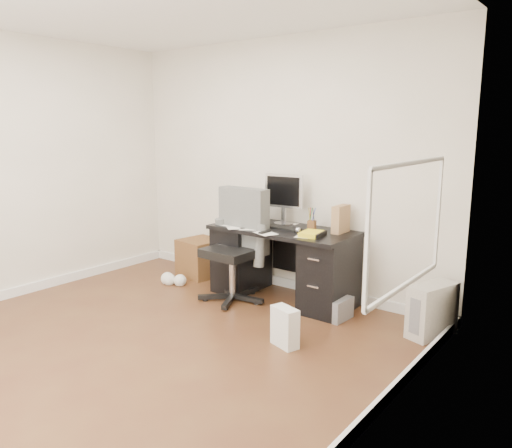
{
  "coord_description": "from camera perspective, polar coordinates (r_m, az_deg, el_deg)",
  "views": [
    {
      "loc": [
        3.11,
        -2.47,
        1.77
      ],
      "look_at": [
        0.29,
        1.2,
        0.87
      ],
      "focal_mm": 35.0,
      "sensor_mm": 36.0,
      "label": 1
    }
  ],
  "objects": [
    {
      "name": "pen_cup",
      "position": [
        5.03,
        6.41,
        0.6
      ],
      "size": [
        0.11,
        0.11,
        0.23
      ],
      "primitive_type": null,
      "rotation": [
        0.0,
        0.0,
        0.26
      ],
      "color": "#583719",
      "rests_on": "desk"
    },
    {
      "name": "room_shell",
      "position": [
        3.97,
        -13.6,
        9.13
      ],
      "size": [
        4.02,
        4.02,
        2.71
      ],
      "color": "beige",
      "rests_on": "ground"
    },
    {
      "name": "wicker_basket",
      "position": [
        6.04,
        -6.35,
        -3.84
      ],
      "size": [
        0.5,
        0.5,
        0.44
      ],
      "primitive_type": "cube",
      "rotation": [
        0.0,
        0.0,
        -0.13
      ],
      "color": "#4F3117",
      "rests_on": "ground"
    },
    {
      "name": "office_chair",
      "position": [
        5.09,
        -2.75,
        -2.52
      ],
      "size": [
        0.67,
        0.67,
        1.15
      ],
      "primitive_type": null,
      "rotation": [
        0.0,
        0.0,
        -0.03
      ],
      "color": "#4A4C4A",
      "rests_on": "ground"
    },
    {
      "name": "lcd_monitor",
      "position": [
        5.24,
        3.21,
        2.86
      ],
      "size": [
        0.45,
        0.28,
        0.55
      ],
      "primitive_type": null,
      "rotation": [
        0.0,
        0.0,
        0.09
      ],
      "color": "silver",
      "rests_on": "desk"
    },
    {
      "name": "pc_tower",
      "position": [
        4.58,
        19.49,
        -9.27
      ],
      "size": [
        0.34,
        0.5,
        0.46
      ],
      "primitive_type": "cube",
      "rotation": [
        0.0,
        0.0,
        -0.32
      ],
      "color": "#A6A096",
      "rests_on": "ground"
    },
    {
      "name": "white_binder",
      "position": [
        5.58,
        -0.8,
        1.94
      ],
      "size": [
        0.13,
        0.24,
        0.27
      ],
      "primitive_type": "cube",
      "rotation": [
        0.0,
        0.0,
        -0.1
      ],
      "color": "white",
      "rests_on": "desk"
    },
    {
      "name": "yellow_book",
      "position": [
        4.75,
        6.45,
        -1.13
      ],
      "size": [
        0.23,
        0.27,
        0.04
      ],
      "primitive_type": "cube",
      "rotation": [
        0.0,
        0.0,
        0.15
      ],
      "color": "yellow",
      "rests_on": "desk"
    },
    {
      "name": "travel_mug",
      "position": [
        5.34,
        -1.71,
        1.0
      ],
      "size": [
        0.08,
        0.08,
        0.17
      ],
      "primitive_type": "cylinder",
      "rotation": [
        0.0,
        0.0,
        0.04
      ],
      "color": "navy",
      "rests_on": "desk"
    },
    {
      "name": "desk",
      "position": [
        5.17,
        3.11,
        -4.3
      ],
      "size": [
        1.5,
        0.7,
        0.75
      ],
      "color": "black",
      "rests_on": "ground"
    },
    {
      "name": "shopping_bag",
      "position": [
        4.16,
        3.32,
        -11.67
      ],
      "size": [
        0.28,
        0.24,
        0.33
      ],
      "primitive_type": "cube",
      "rotation": [
        0.0,
        0.0,
        -0.31
      ],
      "color": "silver",
      "rests_on": "ground"
    },
    {
      "name": "ground",
      "position": [
        4.35,
        -13.16,
        -13.26
      ],
      "size": [
        4.0,
        4.0,
        0.0
      ],
      "primitive_type": "plane",
      "color": "#4D2818",
      "rests_on": "ground"
    },
    {
      "name": "magazine_file",
      "position": [
        4.92,
        9.66,
        0.55
      ],
      "size": [
        0.12,
        0.23,
        0.27
      ],
      "primitive_type": "cube",
      "rotation": [
        0.0,
        0.0,
        -0.0
      ],
      "color": "#99744A",
      "rests_on": "desk"
    },
    {
      "name": "paper_remote",
      "position": [
        4.85,
        1.1,
        -0.96
      ],
      "size": [
        0.27,
        0.25,
        0.02
      ],
      "primitive_type": null,
      "rotation": [
        0.0,
        0.0,
        -0.36
      ],
      "color": "silver",
      "rests_on": "desk"
    },
    {
      "name": "computer_mouse",
      "position": [
        4.88,
        4.83,
        -0.7
      ],
      "size": [
        0.08,
        0.08,
        0.06
      ],
      "primitive_type": "sphere",
      "rotation": [
        0.0,
        0.0,
        -0.41
      ],
      "color": "silver",
      "rests_on": "desk"
    },
    {
      "name": "loose_papers",
      "position": [
        5.16,
        0.99,
        -0.31
      ],
      "size": [
        1.1,
        0.6,
        0.0
      ],
      "primitive_type": null,
      "color": "silver",
      "rests_on": "desk"
    },
    {
      "name": "keyboard",
      "position": [
        5.06,
        3.13,
        -0.45
      ],
      "size": [
        0.39,
        0.16,
        0.02
      ],
      "primitive_type": "cube",
      "rotation": [
        0.0,
        0.0,
        -0.07
      ],
      "color": "black",
      "rests_on": "desk"
    },
    {
      "name": "desk_printer",
      "position": [
        4.82,
        8.46,
        -9.3
      ],
      "size": [
        0.36,
        0.31,
        0.2
      ],
      "primitive_type": "cube",
      "rotation": [
        0.0,
        0.0,
        -0.06
      ],
      "color": "slate",
      "rests_on": "ground"
    }
  ]
}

